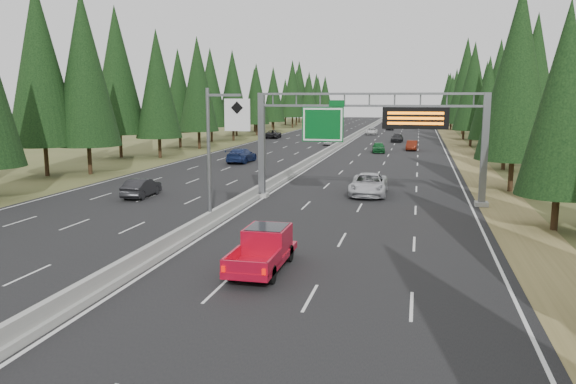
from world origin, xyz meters
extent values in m
cube|color=black|center=(0.00, 80.00, 0.04)|extent=(32.00, 260.00, 0.08)
cube|color=olive|center=(17.80, 80.00, 0.03)|extent=(3.60, 260.00, 0.06)
cube|color=#495226|center=(-17.80, 80.00, 0.03)|extent=(3.60, 260.00, 0.06)
cube|color=gray|center=(0.00, 80.00, 0.23)|extent=(0.70, 260.00, 0.30)
cube|color=gray|center=(0.00, 80.00, 0.63)|extent=(0.30, 260.00, 0.60)
cube|color=slate|center=(0.35, 35.00, 3.98)|extent=(0.45, 0.45, 7.80)
cube|color=gray|center=(0.35, 35.00, 0.23)|extent=(0.90, 0.90, 0.30)
cube|color=slate|center=(16.20, 35.00, 3.98)|extent=(0.45, 0.45, 7.80)
cube|color=gray|center=(16.20, 35.00, 0.23)|extent=(0.90, 0.90, 0.30)
cube|color=slate|center=(8.28, 35.00, 7.80)|extent=(15.85, 0.35, 0.16)
cube|color=slate|center=(8.28, 35.00, 6.96)|extent=(15.85, 0.35, 0.16)
cube|color=#054C19|center=(5.00, 34.75, 5.63)|extent=(3.00, 0.10, 2.50)
cube|color=silver|center=(5.00, 34.69, 5.63)|extent=(2.85, 0.02, 2.35)
cube|color=#054C19|center=(6.00, 34.75, 7.13)|extent=(1.10, 0.10, 0.45)
cube|color=black|center=(11.50, 34.70, 6.13)|extent=(4.50, 0.40, 1.50)
cube|color=orange|center=(11.50, 34.48, 6.48)|extent=(3.80, 0.02, 0.18)
cube|color=orange|center=(11.50, 34.48, 6.13)|extent=(3.80, 0.02, 0.18)
cube|color=orange|center=(11.50, 34.48, 5.78)|extent=(3.80, 0.02, 0.18)
cylinder|color=slate|center=(0.00, 25.00, 4.08)|extent=(0.20, 0.20, 8.00)
cube|color=gray|center=(0.00, 25.00, 0.18)|extent=(0.50, 0.50, 0.20)
cube|color=slate|center=(1.00, 25.00, 7.68)|extent=(2.00, 0.15, 0.15)
cube|color=silver|center=(1.80, 24.88, 6.58)|extent=(1.50, 0.06, 1.80)
cylinder|color=black|center=(19.52, 28.60, 1.03)|extent=(0.40, 0.40, 2.06)
cone|color=black|center=(19.52, 28.60, 7.47)|extent=(4.63, 4.63, 10.81)
cylinder|color=black|center=(19.12, 42.24, 1.31)|extent=(0.40, 0.40, 2.63)
cone|color=black|center=(19.12, 42.24, 9.52)|extent=(5.91, 5.91, 13.78)
cylinder|color=black|center=(24.16, 44.93, 1.22)|extent=(0.40, 0.40, 2.45)
cylinder|color=black|center=(20.59, 57.16, 0.91)|extent=(0.40, 0.40, 1.83)
cone|color=black|center=(20.59, 57.16, 6.62)|extent=(4.11, 4.11, 9.59)
cylinder|color=black|center=(23.52, 59.61, 1.31)|extent=(0.40, 0.40, 2.62)
cone|color=black|center=(23.52, 59.61, 9.50)|extent=(5.90, 5.90, 13.76)
cylinder|color=black|center=(20.44, 72.86, 1.03)|extent=(0.40, 0.40, 2.07)
cone|color=black|center=(20.44, 72.86, 7.49)|extent=(4.65, 4.65, 10.84)
cylinder|color=black|center=(23.89, 74.40, 1.44)|extent=(0.40, 0.40, 2.87)
cone|color=black|center=(23.89, 74.40, 10.40)|extent=(6.46, 6.46, 15.07)
cylinder|color=black|center=(19.60, 85.65, 1.27)|extent=(0.40, 0.40, 2.55)
cone|color=black|center=(19.60, 85.65, 9.24)|extent=(5.73, 5.73, 13.38)
cylinder|color=black|center=(23.60, 88.16, 1.32)|extent=(0.40, 0.40, 2.63)
cone|color=black|center=(23.60, 88.16, 9.54)|extent=(5.92, 5.92, 13.82)
cylinder|color=black|center=(19.64, 101.13, 1.45)|extent=(0.40, 0.40, 2.89)
cone|color=black|center=(19.64, 101.13, 10.48)|extent=(6.51, 6.51, 15.18)
cylinder|color=black|center=(23.12, 101.33, 1.11)|extent=(0.40, 0.40, 2.22)
cone|color=black|center=(23.12, 101.33, 8.06)|extent=(5.00, 5.00, 11.67)
cylinder|color=black|center=(20.53, 116.62, 1.27)|extent=(0.40, 0.40, 2.53)
cone|color=black|center=(20.53, 116.62, 9.18)|extent=(5.70, 5.70, 13.29)
cylinder|color=black|center=(23.24, 117.77, 1.20)|extent=(0.40, 0.40, 2.40)
cone|color=black|center=(23.24, 117.77, 8.70)|extent=(5.40, 5.40, 12.60)
cylinder|color=black|center=(19.02, 132.49, 1.02)|extent=(0.40, 0.40, 2.05)
cone|color=black|center=(19.02, 132.49, 7.41)|extent=(4.60, 4.60, 10.74)
cylinder|color=black|center=(24.86, 132.38, 0.93)|extent=(0.40, 0.40, 1.86)
cone|color=black|center=(24.86, 132.38, 6.75)|extent=(4.19, 4.19, 9.77)
cylinder|color=black|center=(20.92, 147.52, 1.04)|extent=(0.40, 0.40, 2.07)
cone|color=black|center=(20.92, 147.52, 7.51)|extent=(4.66, 4.66, 10.88)
cylinder|color=black|center=(23.69, 144.81, 1.09)|extent=(0.40, 0.40, 2.18)
cone|color=black|center=(23.69, 144.81, 7.91)|extent=(4.91, 4.91, 11.46)
cylinder|color=black|center=(19.82, 160.92, 1.15)|extent=(0.40, 0.40, 2.31)
cone|color=black|center=(19.82, 160.92, 8.37)|extent=(5.19, 5.19, 12.12)
cylinder|color=black|center=(23.20, 159.56, 1.07)|extent=(0.40, 0.40, 2.15)
cone|color=black|center=(23.20, 159.56, 7.78)|extent=(4.83, 4.83, 11.27)
cylinder|color=black|center=(20.25, 175.34, 1.15)|extent=(0.40, 0.40, 2.31)
cone|color=black|center=(20.25, 175.34, 8.36)|extent=(5.19, 5.19, 12.10)
cylinder|color=black|center=(24.89, 176.83, 0.90)|extent=(0.40, 0.40, 1.79)
cone|color=black|center=(24.89, 176.83, 6.49)|extent=(4.03, 4.03, 9.40)
cylinder|color=black|center=(20.71, 191.19, 1.25)|extent=(0.40, 0.40, 2.49)
cone|color=black|center=(20.71, 191.19, 9.03)|extent=(5.61, 5.61, 13.08)
cylinder|color=black|center=(23.21, 189.95, 1.35)|extent=(0.40, 0.40, 2.71)
cone|color=black|center=(23.21, 189.95, 9.81)|extent=(6.09, 6.09, 14.21)
cylinder|color=black|center=(-19.91, 44.00, 1.42)|extent=(0.40, 0.40, 2.85)
cone|color=black|center=(-19.91, 44.00, 10.32)|extent=(6.41, 6.41, 14.95)
cylinder|color=black|center=(-23.29, 41.94, 1.48)|extent=(0.40, 0.40, 2.95)
cone|color=black|center=(-23.29, 41.94, 10.70)|extent=(6.64, 6.64, 15.50)
cylinder|color=black|center=(-19.98, 59.70, 1.27)|extent=(0.40, 0.40, 2.54)
cone|color=black|center=(-19.98, 59.70, 9.20)|extent=(5.71, 5.71, 13.33)
cylinder|color=black|center=(-24.96, 58.92, 1.50)|extent=(0.40, 0.40, 3.00)
cone|color=black|center=(-24.96, 58.92, 10.86)|extent=(6.74, 6.74, 15.73)
cylinder|color=black|center=(-20.00, 72.89, 1.31)|extent=(0.40, 0.40, 2.61)
cone|color=black|center=(-20.00, 72.89, 9.47)|extent=(5.88, 5.88, 13.71)
cylinder|color=black|center=(-23.73, 74.44, 1.18)|extent=(0.40, 0.40, 2.37)
cone|color=black|center=(-23.73, 74.44, 8.58)|extent=(5.32, 5.32, 12.42)
cylinder|color=black|center=(-20.17, 89.25, 1.26)|extent=(0.40, 0.40, 2.52)
cone|color=black|center=(-20.17, 89.25, 9.12)|extent=(5.66, 5.66, 13.21)
cylinder|color=black|center=(-23.11, 86.26, 1.27)|extent=(0.40, 0.40, 2.54)
cone|color=black|center=(-23.11, 86.26, 9.21)|extent=(5.72, 5.72, 13.34)
cylinder|color=black|center=(-19.94, 103.17, 1.14)|extent=(0.40, 0.40, 2.28)
cone|color=black|center=(-19.94, 103.17, 8.26)|extent=(5.13, 5.13, 11.96)
cylinder|color=black|center=(-23.58, 101.31, 1.05)|extent=(0.40, 0.40, 2.11)
cone|color=black|center=(-23.58, 101.31, 7.64)|extent=(4.74, 4.74, 11.07)
cylinder|color=black|center=(-19.55, 115.05, 1.13)|extent=(0.40, 0.40, 2.27)
cone|color=black|center=(-19.55, 115.05, 8.21)|extent=(5.10, 5.10, 11.89)
cylinder|color=black|center=(-23.92, 115.23, 1.12)|extent=(0.40, 0.40, 2.23)
cone|color=black|center=(-23.92, 115.23, 8.09)|extent=(5.02, 5.02, 11.71)
cylinder|color=black|center=(-19.17, 132.49, 1.33)|extent=(0.40, 0.40, 2.66)
cone|color=black|center=(-19.17, 132.49, 9.66)|extent=(6.00, 6.00, 13.99)
cylinder|color=black|center=(-24.53, 132.98, 0.95)|extent=(0.40, 0.40, 1.91)
cone|color=black|center=(-24.53, 132.98, 6.92)|extent=(4.30, 4.30, 10.03)
cylinder|color=black|center=(-20.75, 144.37, 1.19)|extent=(0.40, 0.40, 2.38)
cone|color=black|center=(-20.75, 144.37, 8.61)|extent=(5.35, 5.35, 12.48)
cylinder|color=black|center=(-24.69, 147.96, 1.01)|extent=(0.40, 0.40, 2.03)
cone|color=black|center=(-24.69, 147.96, 7.34)|extent=(4.56, 4.56, 10.64)
cylinder|color=black|center=(-20.32, 160.01, 1.21)|extent=(0.40, 0.40, 2.42)
cone|color=black|center=(-20.32, 160.01, 8.76)|extent=(5.44, 5.44, 12.69)
cylinder|color=black|center=(-23.86, 162.56, 1.47)|extent=(0.40, 0.40, 2.94)
cone|color=black|center=(-23.86, 162.56, 10.67)|extent=(6.62, 6.62, 15.46)
cylinder|color=black|center=(-20.68, 177.17, 1.14)|extent=(0.40, 0.40, 2.28)
cone|color=black|center=(-20.68, 177.17, 8.25)|extent=(5.12, 5.12, 11.95)
cylinder|color=black|center=(-23.83, 174.61, 1.11)|extent=(0.40, 0.40, 2.23)
cone|color=black|center=(-23.83, 174.61, 8.07)|extent=(5.01, 5.01, 11.69)
cylinder|color=black|center=(-20.67, 191.10, 1.20)|extent=(0.40, 0.40, 2.39)
cone|color=black|center=(-20.67, 191.10, 8.68)|extent=(5.39, 5.39, 12.57)
cylinder|color=black|center=(-23.63, 190.29, 1.27)|extent=(0.40, 0.40, 2.53)
cone|color=black|center=(-23.63, 190.29, 9.18)|extent=(5.70, 5.70, 13.30)
imported|color=silver|center=(8.13, 37.77, 0.91)|extent=(2.86, 6.01, 1.66)
cylinder|color=black|center=(4.49, 15.73, 0.47)|extent=(0.29, 0.78, 0.78)
cylinder|color=black|center=(6.14, 15.73, 0.47)|extent=(0.29, 0.78, 0.78)
cylinder|color=black|center=(4.49, 18.94, 0.47)|extent=(0.29, 0.78, 0.78)
cylinder|color=black|center=(6.14, 18.94, 0.47)|extent=(0.29, 0.78, 0.78)
cube|color=red|center=(5.32, 17.39, 0.62)|extent=(1.95, 5.45, 0.29)
cube|color=red|center=(5.32, 18.26, 1.30)|extent=(1.85, 2.14, 1.07)
cube|color=black|center=(5.32, 18.26, 1.59)|extent=(1.65, 1.85, 0.54)
cube|color=red|center=(4.39, 15.93, 0.96)|extent=(0.10, 2.34, 0.58)
cube|color=red|center=(6.24, 15.93, 0.96)|extent=(0.10, 2.34, 0.58)
cube|color=red|center=(5.32, 14.76, 0.96)|extent=(1.95, 0.10, 0.58)
imported|color=#155D27|center=(6.47, 72.20, 0.80)|extent=(2.05, 4.37, 1.45)
imported|color=#601B0D|center=(10.88, 76.61, 0.77)|extent=(1.67, 4.27, 1.39)
imported|color=black|center=(8.22, 91.54, 0.74)|extent=(2.08, 4.62, 1.32)
imported|color=silver|center=(2.45, 109.54, 0.75)|extent=(2.36, 4.87, 1.33)
imported|color=black|center=(5.20, 126.73, 0.81)|extent=(1.88, 4.33, 1.45)
imported|color=black|center=(-8.58, 32.98, 0.79)|extent=(1.75, 4.41, 1.43)
imported|color=navy|center=(-8.22, 56.59, 0.91)|extent=(2.42, 5.74, 1.65)
imported|color=silver|center=(-2.14, 82.76, 0.72)|extent=(1.74, 3.84, 1.28)
imported|color=black|center=(-14.50, 95.40, 0.82)|extent=(2.77, 5.45, 1.48)
camera|label=1|loc=(11.77, -5.38, 7.56)|focal=35.00mm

